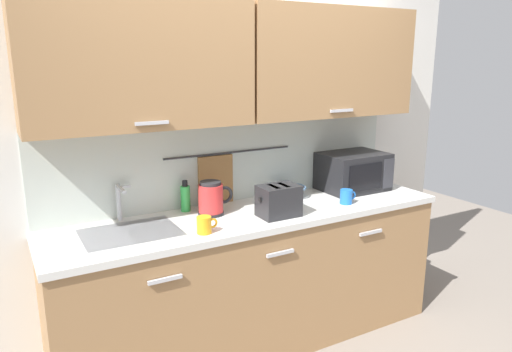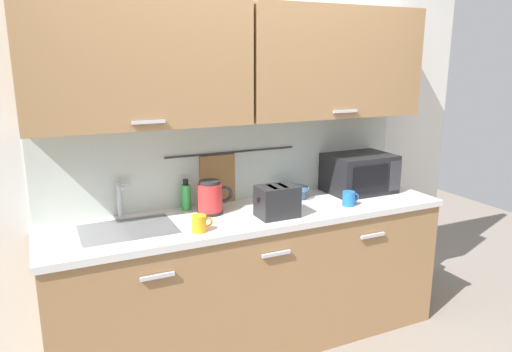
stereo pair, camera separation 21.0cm
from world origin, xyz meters
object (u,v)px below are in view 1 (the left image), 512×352
(mixing_bowl, at_px, (291,191))
(mug_by_kettle, at_px, (347,197))
(mug_near_sink, at_px, (205,225))
(dish_soap_bottle, at_px, (185,198))
(electric_kettle, at_px, (211,198))
(microwave, at_px, (353,171))
(toaster, at_px, (279,201))

(mixing_bowl, relative_size, mug_by_kettle, 1.78)
(mug_near_sink, xyz_separation_m, mixing_bowl, (0.79, 0.35, -0.00))
(dish_soap_bottle, xyz_separation_m, mixing_bowl, (0.74, -0.07, -0.04))
(electric_kettle, bearing_deg, mug_near_sink, -120.91)
(mug_by_kettle, bearing_deg, mug_near_sink, -177.27)
(microwave, distance_m, electric_kettle, 1.13)
(microwave, relative_size, mug_by_kettle, 3.83)
(microwave, height_order, mug_near_sink, microwave)
(electric_kettle, bearing_deg, mug_by_kettle, -14.89)
(electric_kettle, height_order, mug_near_sink, electric_kettle)
(mixing_bowl, bearing_deg, mug_near_sink, -155.92)
(mug_near_sink, distance_m, mixing_bowl, 0.87)
(mixing_bowl, bearing_deg, dish_soap_bottle, 174.96)
(mug_near_sink, bearing_deg, mug_by_kettle, 2.73)
(dish_soap_bottle, relative_size, mug_by_kettle, 1.63)
(electric_kettle, xyz_separation_m, dish_soap_bottle, (-0.11, 0.14, -0.01))
(mixing_bowl, bearing_deg, microwave, -6.23)
(mixing_bowl, distance_m, toaster, 0.42)
(dish_soap_bottle, bearing_deg, microwave, -5.52)
(electric_kettle, distance_m, mixing_bowl, 0.63)
(dish_soap_bottle, distance_m, mug_by_kettle, 1.05)
(microwave, height_order, mug_by_kettle, microwave)
(electric_kettle, bearing_deg, dish_soap_bottle, 128.70)
(electric_kettle, height_order, dish_soap_bottle, electric_kettle)
(microwave, bearing_deg, mug_near_sink, -166.94)
(mug_near_sink, distance_m, mug_by_kettle, 1.03)
(toaster, bearing_deg, mixing_bowl, 46.46)
(mug_near_sink, distance_m, toaster, 0.51)
(electric_kettle, xyz_separation_m, mug_by_kettle, (0.86, -0.23, -0.05))
(mug_near_sink, relative_size, mug_by_kettle, 1.00)
(electric_kettle, xyz_separation_m, toaster, (0.34, -0.23, -0.01))
(microwave, xyz_separation_m, electric_kettle, (-1.13, -0.02, -0.03))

